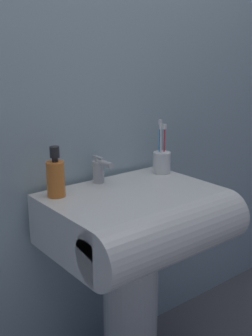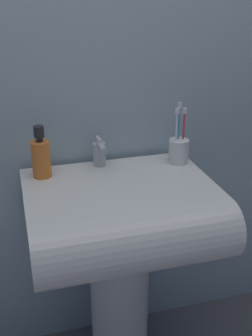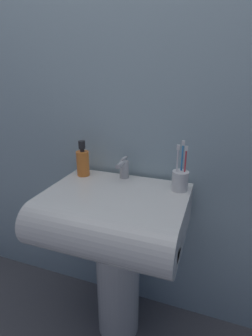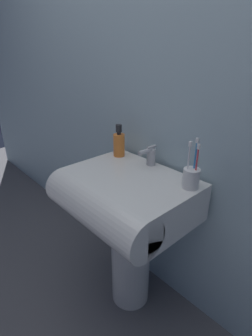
% 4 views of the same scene
% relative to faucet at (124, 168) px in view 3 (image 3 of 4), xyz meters
% --- Properties ---
extents(ground_plane, '(6.00, 6.00, 0.00)m').
position_rel_faucet_xyz_m(ground_plane, '(0.03, -0.15, -0.81)').
color(ground_plane, '#4C4C51').
rests_on(ground_plane, ground).
extents(wall_back, '(5.00, 0.05, 2.40)m').
position_rel_faucet_xyz_m(wall_back, '(0.03, 0.09, 0.39)').
color(wall_back, '#9EB7C1').
rests_on(wall_back, ground).
extents(sink_pedestal, '(0.20, 0.20, 0.59)m').
position_rel_faucet_xyz_m(sink_pedestal, '(0.03, -0.15, -0.52)').
color(sink_pedestal, white).
rests_on(sink_pedestal, ground).
extents(sink_basin, '(0.58, 0.48, 0.18)m').
position_rel_faucet_xyz_m(sink_basin, '(0.03, -0.21, -0.14)').
color(sink_basin, white).
rests_on(sink_basin, sink_pedestal).
extents(faucet, '(0.04, 0.11, 0.10)m').
position_rel_faucet_xyz_m(faucet, '(0.00, 0.00, 0.00)').
color(faucet, '#B7B7BC').
rests_on(faucet, sink_basin).
extents(toothbrush_cup, '(0.07, 0.07, 0.21)m').
position_rel_faucet_xyz_m(toothbrush_cup, '(0.27, -0.04, -0.00)').
color(toothbrush_cup, white).
rests_on(toothbrush_cup, sink_basin).
extents(soap_bottle, '(0.06, 0.06, 0.17)m').
position_rel_faucet_xyz_m(soap_bottle, '(-0.20, -0.03, 0.02)').
color(soap_bottle, orange).
rests_on(soap_bottle, sink_basin).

